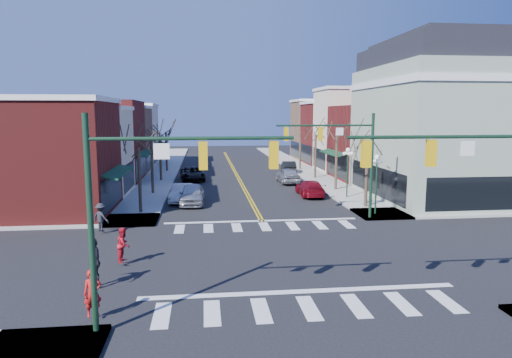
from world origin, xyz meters
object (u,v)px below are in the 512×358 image
object	(u,v)px
car_left_far	(193,174)
car_right_far	(288,167)
car_right_near	(310,188)
pedestrian_dark_b	(101,217)
pedestrian_dark_a	(94,262)
pedestrian_red_b	(124,245)
victorian_corner	(447,120)
car_left_near	(192,194)
lamppost_midblock	(348,164)
pedestrian_red_a	(93,293)
car_left_mid	(182,193)
car_right_mid	(288,175)
lamppost_corner	(377,174)

from	to	relation	value
car_left_far	car_right_far	world-z (taller)	car_left_far
car_right_near	pedestrian_dark_b	xyz separation A→B (m)	(-15.38, -10.98, 0.32)
pedestrian_dark_a	pedestrian_red_b	bearing A→B (deg)	138.58
victorian_corner	pedestrian_dark_b	world-z (taller)	victorian_corner
car_left_near	pedestrian_dark_a	world-z (taller)	pedestrian_dark_a
lamppost_midblock	pedestrian_red_a	distance (m)	26.67
lamppost_midblock	car_right_near	distance (m)	3.95
car_left_near	car_right_near	bearing A→B (deg)	15.47
car_left_mid	car_right_far	distance (m)	20.85
car_left_far	car_right_far	xyz separation A→B (m)	(11.45, 5.03, -0.00)
car_right_mid	pedestrian_dark_a	bearing A→B (deg)	62.01
lamppost_corner	pedestrian_dark_b	bearing A→B (deg)	-171.00
lamppost_corner	lamppost_midblock	bearing A→B (deg)	90.00
car_right_far	lamppost_midblock	bearing A→B (deg)	100.57
pedestrian_red_a	pedestrian_dark_b	size ratio (longest dim) A/B	0.97
pedestrian_dark_a	car_right_far	bearing A→B (deg)	129.29
car_left_mid	car_right_near	xyz separation A→B (m)	(11.03, 1.33, -0.02)
car_right_mid	pedestrian_red_b	distance (m)	27.53
pedestrian_red_b	car_right_near	bearing A→B (deg)	-30.77
victorian_corner	car_left_mid	xyz separation A→B (m)	(-22.15, 0.77, -5.94)
pedestrian_red_b	pedestrian_dark_b	xyz separation A→B (m)	(-2.32, 5.95, 0.03)
victorian_corner	car_right_far	size ratio (longest dim) A/B	3.26
car_left_near	car_right_far	size ratio (longest dim) A/B	1.08
car_left_near	car_right_near	world-z (taller)	car_left_near
car_left_near	car_left_mid	size ratio (longest dim) A/B	1.09
car_right_mid	pedestrian_red_b	world-z (taller)	pedestrian_red_b
lamppost_corner	pedestrian_red_a	size ratio (longest dim) A/B	2.60
car_left_far	pedestrian_red_a	xyz separation A→B (m)	(-2.68, -33.55, 0.26)
pedestrian_dark_b	car_left_far	bearing A→B (deg)	-69.49
lamppost_corner	car_right_far	bearing A→B (deg)	94.33
pedestrian_red_a	pedestrian_dark_a	world-z (taller)	pedestrian_dark_a
car_left_far	pedestrian_dark_b	size ratio (longest dim) A/B	3.03
car_right_near	pedestrian_dark_b	distance (m)	18.90
victorian_corner	car_right_far	world-z (taller)	victorian_corner
car_right_mid	pedestrian_red_a	bearing A→B (deg)	65.31
lamppost_corner	pedestrian_dark_a	distance (m)	20.39
car_left_mid	pedestrian_dark_a	xyz separation A→B (m)	(-2.72, -18.50, 0.42)
lamppost_midblock	car_left_mid	xyz separation A→B (m)	(-13.85, 0.27, -2.25)
car_left_far	pedestrian_dark_a	world-z (taller)	pedestrian_dark_a
lamppost_corner	pedestrian_dark_b	distance (m)	18.53
car_right_near	pedestrian_dark_a	size ratio (longest dim) A/B	2.43
victorian_corner	car_right_far	xyz separation A→B (m)	(-10.10, 17.78, -5.94)
car_left_mid	car_right_far	xyz separation A→B (m)	(12.05, 17.02, 0.01)
lamppost_midblock	car_left_near	xyz separation A→B (m)	(-13.00, -0.93, -2.16)
car_left_near	pedestrian_red_a	world-z (taller)	pedestrian_red_a
car_left_near	car_right_far	world-z (taller)	car_left_near
car_right_near	car_right_mid	distance (m)	7.63
car_left_near	car_right_mid	size ratio (longest dim) A/B	0.99
lamppost_midblock	car_right_far	xyz separation A→B (m)	(-1.80, 17.28, -2.24)
lamppost_corner	pedestrian_red_a	world-z (taller)	lamppost_corner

